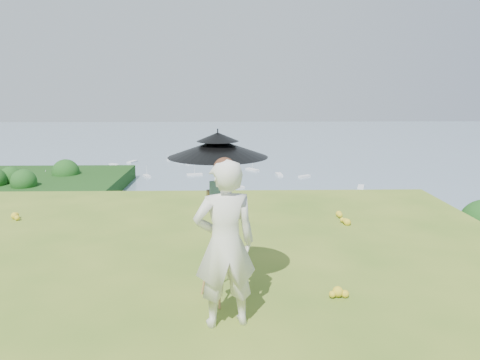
{
  "coord_description": "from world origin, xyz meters",
  "views": [
    {
      "loc": [
        2.21,
        -4.22,
        2.56
      ],
      "look_at": [
        2.4,
        3.47,
        0.98
      ],
      "focal_mm": 35.0,
      "sensor_mm": 36.0,
      "label": 1
    }
  ],
  "objects": [
    {
      "name": "painter",
      "position": [
        2.17,
        0.47,
        0.91
      ],
      "size": [
        0.74,
        0.57,
        1.82
      ],
      "primitive_type": "imported",
      "rotation": [
        0.0,
        0.0,
        3.36
      ],
      "color": "beige",
      "rests_on": "ground"
    },
    {
      "name": "peninsula",
      "position": [
        -75.0,
        155.0,
        -29.0
      ],
      "size": [
        90.0,
        60.0,
        12.0
      ],
      "primitive_type": null,
      "color": "#14350E",
      "rests_on": "bay_water"
    },
    {
      "name": "painter_cap",
      "position": [
        2.17,
        0.47,
        1.77
      ],
      "size": [
        0.29,
        0.32,
        0.1
      ],
      "primitive_type": null,
      "rotation": [
        0.0,
        0.0,
        0.35
      ],
      "color": "#E37E7C",
      "rests_on": "painter"
    },
    {
      "name": "shoreline_tier",
      "position": [
        0.0,
        75.0,
        -36.0
      ],
      "size": [
        170.0,
        28.0,
        8.0
      ],
      "primitive_type": "cube",
      "color": "#665F51",
      "rests_on": "bay_water"
    },
    {
      "name": "ground",
      "position": [
        0.0,
        0.0,
        0.0
      ],
      "size": [
        14.0,
        14.0,
        0.0
      ],
      "primitive_type": "plane",
      "color": "#4F7521",
      "rests_on": "ground"
    },
    {
      "name": "sun_umbrella",
      "position": [
        2.09,
        1.11,
        1.64
      ],
      "size": [
        1.48,
        1.48,
        0.85
      ],
      "primitive_type": null,
      "rotation": [
        0.0,
        0.0,
        0.35
      ],
      "color": "black",
      "rests_on": "field_easel"
    },
    {
      "name": "bay_water",
      "position": [
        0.0,
        240.0,
        -34.0
      ],
      "size": [
        700.0,
        700.0,
        0.0
      ],
      "primitive_type": "plane",
      "color": "#6F8B9E",
      "rests_on": "ground"
    },
    {
      "name": "moored_boats",
      "position": [
        -12.5,
        161.0,
        -33.65
      ],
      "size": [
        140.0,
        140.0,
        0.7
      ],
      "primitive_type": null,
      "color": "white",
      "rests_on": "bay_water"
    },
    {
      "name": "field_easel",
      "position": [
        2.09,
        1.08,
        0.74
      ],
      "size": [
        0.67,
        0.67,
        1.48
      ],
      "primitive_type": null,
      "rotation": [
        0.0,
        0.0,
        0.22
      ],
      "color": "#AC6C48",
      "rests_on": "ground"
    },
    {
      "name": "slope_trees",
      "position": [
        0.0,
        35.0,
        -15.0
      ],
      "size": [
        110.0,
        50.0,
        6.0
      ],
      "primitive_type": null,
      "color": "#174D17",
      "rests_on": "forest_slope"
    },
    {
      "name": "harbor_town",
      "position": [
        0.0,
        75.0,
        -29.5
      ],
      "size": [
        110.0,
        22.0,
        5.0
      ],
      "primitive_type": null,
      "color": "beige",
      "rests_on": "shoreline_tier"
    },
    {
      "name": "wildflowers",
      "position": [
        0.0,
        0.25,
        0.06
      ],
      "size": [
        10.0,
        10.5,
        0.12
      ],
      "primitive_type": null,
      "color": "yellow",
      "rests_on": "ground"
    }
  ]
}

